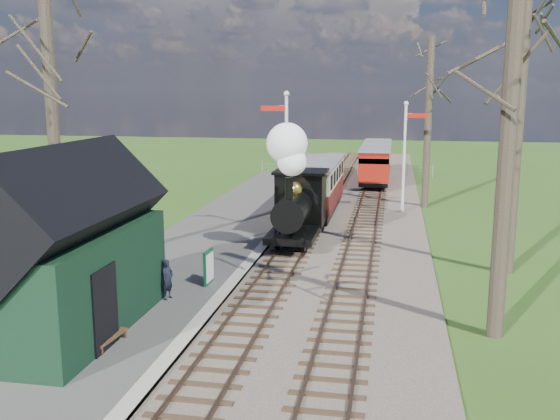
{
  "coord_description": "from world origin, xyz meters",
  "views": [
    {
      "loc": [
        3.77,
        -9.97,
        6.26
      ],
      "look_at": [
        -0.57,
        13.76,
        1.6
      ],
      "focal_mm": 40.0,
      "sensor_mm": 36.0,
      "label": 1
    }
  ],
  "objects": [
    {
      "name": "distant_hills",
      "position": [
        1.4,
        64.38,
        -16.21
      ],
      "size": [
        114.4,
        48.0,
        22.02
      ],
      "color": "#385B23",
      "rests_on": "ground"
    },
    {
      "name": "ballast_bed",
      "position": [
        1.3,
        22.0,
        0.05
      ],
      "size": [
        8.0,
        60.0,
        0.1
      ],
      "primitive_type": "cube",
      "color": "brown",
      "rests_on": "ground"
    },
    {
      "name": "track_near",
      "position": [
        0.0,
        22.0,
        0.1
      ],
      "size": [
        1.6,
        60.0,
        0.15
      ],
      "color": "brown",
      "rests_on": "ground"
    },
    {
      "name": "track_far",
      "position": [
        2.6,
        22.0,
        0.1
      ],
      "size": [
        1.6,
        60.0,
        0.15
      ],
      "color": "brown",
      "rests_on": "ground"
    },
    {
      "name": "platform",
      "position": [
        -3.5,
        14.0,
        0.1
      ],
      "size": [
        5.0,
        44.0,
        0.2
      ],
      "primitive_type": "cube",
      "color": "#474442",
      "rests_on": "ground"
    },
    {
      "name": "coping_strip",
      "position": [
        -1.2,
        14.0,
        0.1
      ],
      "size": [
        0.4,
        44.0,
        0.21
      ],
      "primitive_type": "cube",
      "color": "#B2AD9E",
      "rests_on": "ground"
    },
    {
      "name": "station_shed",
      "position": [
        -4.3,
        4.0,
        2.27
      ],
      "size": [
        3.25,
        6.3,
        4.78
      ],
      "color": "black",
      "rests_on": "platform"
    },
    {
      "name": "semaphore_near",
      "position": [
        -0.77,
        16.0,
        3.62
      ],
      "size": [
        1.22,
        0.24,
        6.22
      ],
      "color": "silver",
      "rests_on": "ground"
    },
    {
      "name": "semaphore_far",
      "position": [
        4.37,
        22.0,
        3.35
      ],
      "size": [
        1.22,
        0.24,
        5.72
      ],
      "color": "silver",
      "rests_on": "ground"
    },
    {
      "name": "bare_trees",
      "position": [
        1.33,
        10.1,
        5.21
      ],
      "size": [
        15.51,
        22.39,
        12.0
      ],
      "color": "#382D23",
      "rests_on": "ground"
    },
    {
      "name": "fence_line",
      "position": [
        0.3,
        36.0,
        0.55
      ],
      "size": [
        12.6,
        0.08,
        1.0
      ],
      "color": "slate",
      "rests_on": "ground"
    },
    {
      "name": "locomotive",
      "position": [
        -0.01,
        14.2,
        2.24
      ],
      "size": [
        1.96,
        4.56,
        4.89
      ],
      "color": "black",
      "rests_on": "ground"
    },
    {
      "name": "coach",
      "position": [
        0.0,
        20.27,
        1.63
      ],
      "size": [
        2.28,
        7.82,
        2.4
      ],
      "color": "black",
      "rests_on": "ground"
    },
    {
      "name": "red_carriage_a",
      "position": [
        2.6,
        30.49,
        1.44
      ],
      "size": [
        1.97,
        4.87,
        2.07
      ],
      "color": "black",
      "rests_on": "ground"
    },
    {
      "name": "red_carriage_b",
      "position": [
        2.6,
        35.99,
        1.44
      ],
      "size": [
        1.97,
        4.87,
        2.07
      ],
      "color": "black",
      "rests_on": "ground"
    },
    {
      "name": "sign_board",
      "position": [
        -1.87,
        8.31,
        0.75
      ],
      "size": [
        0.13,
        0.75,
        1.09
      ],
      "color": "#0F482A",
      "rests_on": "platform"
    },
    {
      "name": "bench",
      "position": [
        -2.92,
        3.21,
        0.53
      ],
      "size": [
        0.48,
        1.27,
        0.71
      ],
      "color": "#4E331B",
      "rests_on": "platform"
    },
    {
      "name": "person",
      "position": [
        -2.63,
        6.7,
        0.8
      ],
      "size": [
        0.4,
        0.5,
        1.2
      ],
      "primitive_type": "imported",
      "rotation": [
        0.0,
        0.0,
        1.29
      ],
      "color": "black",
      "rests_on": "platform"
    }
  ]
}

